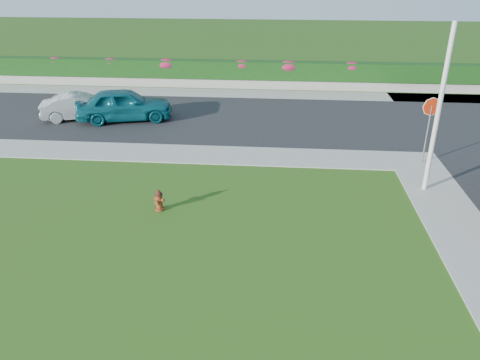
# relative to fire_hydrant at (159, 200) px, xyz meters

# --- Properties ---
(ground) EXTENTS (120.00, 120.00, 0.00)m
(ground) POSITION_rel_fire_hydrant_xyz_m (2.30, -4.16, -0.34)
(ground) COLOR black
(ground) RESTS_ON ground
(street_far) EXTENTS (26.00, 8.00, 0.04)m
(street_far) POSITION_rel_fire_hydrant_xyz_m (-2.70, 9.84, -0.32)
(street_far) COLOR black
(street_far) RESTS_ON ground
(sidewalk_far) EXTENTS (24.00, 2.00, 0.04)m
(sidewalk_far) POSITION_rel_fire_hydrant_xyz_m (-3.70, 4.84, -0.32)
(sidewalk_far) COLOR gray
(sidewalk_far) RESTS_ON ground
(curb_corner) EXTENTS (2.00, 2.00, 0.04)m
(curb_corner) POSITION_rel_fire_hydrant_xyz_m (9.30, 4.84, -0.32)
(curb_corner) COLOR gray
(curb_corner) RESTS_ON ground
(sidewalk_beyond) EXTENTS (34.00, 2.00, 0.04)m
(sidewalk_beyond) POSITION_rel_fire_hydrant_xyz_m (1.30, 14.84, -0.32)
(sidewalk_beyond) COLOR gray
(sidewalk_beyond) RESTS_ON ground
(retaining_wall) EXTENTS (34.00, 0.40, 0.60)m
(retaining_wall) POSITION_rel_fire_hydrant_xyz_m (1.30, 16.34, -0.04)
(retaining_wall) COLOR gray
(retaining_wall) RESTS_ON ground
(hedge) EXTENTS (32.00, 0.90, 1.10)m
(hedge) POSITION_rel_fire_hydrant_xyz_m (1.30, 16.44, 0.81)
(hedge) COLOR black
(hedge) RESTS_ON retaining_wall
(fire_hydrant) EXTENTS (0.37, 0.35, 0.72)m
(fire_hydrant) POSITION_rel_fire_hydrant_xyz_m (0.00, 0.00, 0.00)
(fire_hydrant) COLOR #51130C
(fire_hydrant) RESTS_ON ground
(sedan_teal) EXTENTS (5.03, 3.02, 1.60)m
(sedan_teal) POSITION_rel_fire_hydrant_xyz_m (-3.99, 9.11, 0.50)
(sedan_teal) COLOR #0C5461
(sedan_teal) RESTS_ON street_far
(sedan_silver) EXTENTS (4.11, 2.51, 1.28)m
(sedan_silver) POSITION_rel_fire_hydrant_xyz_m (-6.26, 9.15, 0.34)
(sedan_silver) COLOR #9A9EA1
(sedan_silver) RESTS_ON street_far
(utility_pole) EXTENTS (0.16, 0.16, 5.71)m
(utility_pole) POSITION_rel_fire_hydrant_xyz_m (8.98, 2.27, 2.52)
(utility_pole) COLOR silver
(utility_pole) RESTS_ON ground
(stop_sign) EXTENTS (0.73, 0.15, 2.69)m
(stop_sign) POSITION_rel_fire_hydrant_xyz_m (9.54, 4.74, 1.67)
(stop_sign) COLOR slate
(stop_sign) RESTS_ON ground
(flower_clump_a) EXTENTS (1.10, 0.71, 0.55)m
(flower_clump_a) POSITION_rel_fire_hydrant_xyz_m (-10.77, 16.34, 1.14)
(flower_clump_a) COLOR #B11E3D
(flower_clump_a) RESTS_ON hedge
(flower_clump_b) EXTENTS (1.11, 0.71, 0.56)m
(flower_clump_b) POSITION_rel_fire_hydrant_xyz_m (-7.12, 16.34, 1.14)
(flower_clump_b) COLOR #B11E3D
(flower_clump_b) RESTS_ON hedge
(flower_clump_c) EXTENTS (1.34, 0.86, 0.67)m
(flower_clump_c) POSITION_rel_fire_hydrant_xyz_m (-3.46, 16.34, 1.09)
(flower_clump_c) COLOR #B11E3D
(flower_clump_c) RESTS_ON hedge
(flower_clump_d) EXTENTS (1.21, 0.78, 0.60)m
(flower_clump_d) POSITION_rel_fire_hydrant_xyz_m (1.34, 16.34, 1.12)
(flower_clump_d) COLOR #B11E3D
(flower_clump_d) RESTS_ON hedge
(flower_clump_e) EXTENTS (1.38, 0.88, 0.69)m
(flower_clump_e) POSITION_rel_fire_hydrant_xyz_m (4.24, 16.34, 1.09)
(flower_clump_e) COLOR #B11E3D
(flower_clump_e) RESTS_ON hedge
(flower_clump_f) EXTENTS (1.22, 0.78, 0.61)m
(flower_clump_f) POSITION_rel_fire_hydrant_xyz_m (8.09, 16.34, 1.12)
(flower_clump_f) COLOR #B11E3D
(flower_clump_f) RESTS_ON hedge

